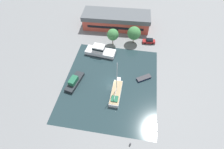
{
  "coord_description": "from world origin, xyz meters",
  "views": [
    {
      "loc": [
        5.66,
        -31.42,
        41.19
      ],
      "look_at": [
        0.0,
        2.35,
        1.0
      ],
      "focal_mm": 28.0,
      "sensor_mm": 36.0,
      "label": 1
    }
  ],
  "objects_px": {
    "small_dinghy": "(144,78)",
    "cabin_boat": "(74,82)",
    "parked_car": "(149,41)",
    "sailboat_moored": "(116,93)",
    "quay_tree_by_water": "(134,33)",
    "quay_tree_near_building": "(113,35)",
    "motor_cruiser": "(100,51)",
    "warehouse_building": "(116,20)"
  },
  "relations": [
    {
      "from": "quay_tree_near_building",
      "to": "parked_car",
      "type": "height_order",
      "value": "quay_tree_near_building"
    },
    {
      "from": "quay_tree_near_building",
      "to": "small_dinghy",
      "type": "distance_m",
      "value": 19.03
    },
    {
      "from": "warehouse_building",
      "to": "cabin_boat",
      "type": "height_order",
      "value": "warehouse_building"
    },
    {
      "from": "quay_tree_near_building",
      "to": "motor_cruiser",
      "type": "relative_size",
      "value": 0.6
    },
    {
      "from": "parked_car",
      "to": "small_dinghy",
      "type": "height_order",
      "value": "parked_car"
    },
    {
      "from": "parked_car",
      "to": "motor_cruiser",
      "type": "xyz_separation_m",
      "value": [
        -16.31,
        -8.61,
        0.36
      ]
    },
    {
      "from": "quay_tree_near_building",
      "to": "cabin_boat",
      "type": "bearing_deg",
      "value": -112.91
    },
    {
      "from": "motor_cruiser",
      "to": "quay_tree_near_building",
      "type": "bearing_deg",
      "value": -25.86
    },
    {
      "from": "sailboat_moored",
      "to": "small_dinghy",
      "type": "relative_size",
      "value": 2.6
    },
    {
      "from": "warehouse_building",
      "to": "motor_cruiser",
      "type": "relative_size",
      "value": 2.52
    },
    {
      "from": "quay_tree_by_water",
      "to": "cabin_boat",
      "type": "height_order",
      "value": "quay_tree_by_water"
    },
    {
      "from": "cabin_boat",
      "to": "parked_car",
      "type": "bearing_deg",
      "value": 57.93
    },
    {
      "from": "quay_tree_near_building",
      "to": "quay_tree_by_water",
      "type": "distance_m",
      "value": 7.51
    },
    {
      "from": "sailboat_moored",
      "to": "small_dinghy",
      "type": "bearing_deg",
      "value": 44.29
    },
    {
      "from": "parked_car",
      "to": "sailboat_moored",
      "type": "bearing_deg",
      "value": 155.04
    },
    {
      "from": "quay_tree_by_water",
      "to": "parked_car",
      "type": "xyz_separation_m",
      "value": [
        5.67,
        0.73,
        -3.28
      ]
    },
    {
      "from": "quay_tree_by_water",
      "to": "small_dinghy",
      "type": "height_order",
      "value": "quay_tree_by_water"
    },
    {
      "from": "quay_tree_by_water",
      "to": "sailboat_moored",
      "type": "bearing_deg",
      "value": -96.56
    },
    {
      "from": "quay_tree_by_water",
      "to": "motor_cruiser",
      "type": "bearing_deg",
      "value": -143.47
    },
    {
      "from": "quay_tree_near_building",
      "to": "sailboat_moored",
      "type": "distance_m",
      "value": 22.08
    },
    {
      "from": "warehouse_building",
      "to": "motor_cruiser",
      "type": "xyz_separation_m",
      "value": [
        -2.99,
        -17.07,
        -1.66
      ]
    },
    {
      "from": "parked_car",
      "to": "quay_tree_near_building",
      "type": "bearing_deg",
      "value": 97.11
    },
    {
      "from": "quay_tree_by_water",
      "to": "parked_car",
      "type": "height_order",
      "value": "quay_tree_by_water"
    },
    {
      "from": "quay_tree_near_building",
      "to": "small_dinghy",
      "type": "xyz_separation_m",
      "value": [
        11.87,
        -14.32,
        -3.98
      ]
    },
    {
      "from": "sailboat_moored",
      "to": "parked_car",
      "type": "bearing_deg",
      "value": 71.9
    },
    {
      "from": "small_dinghy",
      "to": "cabin_boat",
      "type": "relative_size",
      "value": 0.58
    },
    {
      "from": "motor_cruiser",
      "to": "parked_car",
      "type": "bearing_deg",
      "value": -56.41
    },
    {
      "from": "quay_tree_by_water",
      "to": "parked_car",
      "type": "relative_size",
      "value": 1.39
    },
    {
      "from": "small_dinghy",
      "to": "quay_tree_by_water",
      "type": "bearing_deg",
      "value": -17.09
    },
    {
      "from": "quay_tree_by_water",
      "to": "cabin_boat",
      "type": "relative_size",
      "value": 0.8
    },
    {
      "from": "quay_tree_by_water",
      "to": "sailboat_moored",
      "type": "distance_m",
      "value": 23.97
    },
    {
      "from": "motor_cruiser",
      "to": "small_dinghy",
      "type": "bearing_deg",
      "value": -113.76
    },
    {
      "from": "quay_tree_near_building",
      "to": "quay_tree_by_water",
      "type": "bearing_deg",
      "value": 17.37
    },
    {
      "from": "small_dinghy",
      "to": "sailboat_moored",
      "type": "bearing_deg",
      "value": 100.41
    },
    {
      "from": "quay_tree_near_building",
      "to": "parked_car",
      "type": "xyz_separation_m",
      "value": [
        12.83,
        2.97,
        -3.43
      ]
    },
    {
      "from": "quay_tree_by_water",
      "to": "parked_car",
      "type": "bearing_deg",
      "value": 7.34
    },
    {
      "from": "parked_car",
      "to": "cabin_boat",
      "type": "height_order",
      "value": "cabin_boat"
    },
    {
      "from": "parked_car",
      "to": "motor_cruiser",
      "type": "relative_size",
      "value": 0.45
    },
    {
      "from": "quay_tree_by_water",
      "to": "cabin_boat",
      "type": "xyz_separation_m",
      "value": [
        -15.42,
        -21.76,
        -3.28
      ]
    },
    {
      "from": "small_dinghy",
      "to": "motor_cruiser",
      "type": "bearing_deg",
      "value": 27.52
    },
    {
      "from": "quay_tree_by_water",
      "to": "sailboat_moored",
      "type": "xyz_separation_m",
      "value": [
        -2.71,
        -23.58,
        -3.36
      ]
    },
    {
      "from": "small_dinghy",
      "to": "cabin_boat",
      "type": "bearing_deg",
      "value": 71.52
    }
  ]
}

